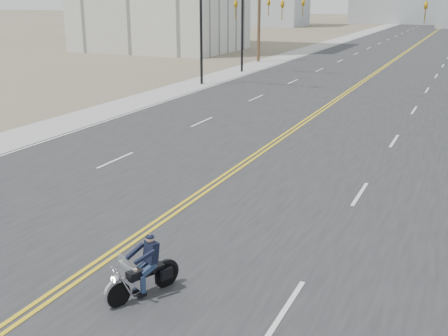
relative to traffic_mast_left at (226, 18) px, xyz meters
The scene contains 6 objects.
road 39.36m from the traffic_mast_left, 76.71° to the left, with size 20.00×200.00×0.01m, color #303033.
sidewalk_left 38.40m from the traffic_mast_left, 93.80° to the left, with size 3.00×200.00×0.01m, color #A5A5A0.
traffic_mast_left is the anchor object (origin of this frame).
traffic_mast_far 8.01m from the traffic_mast_left, 92.40° to the left, with size 6.10×0.26×7.00m.
utility_pole_left 16.39m from the traffic_mast_left, 102.42° to the left, with size 2.20×0.30×10.50m.
motorcyclist 31.07m from the traffic_mast_left, 69.37° to the right, with size 0.79×1.85×1.44m, color black, non-canonical shape.
Camera 1 is at (8.19, -6.35, 6.53)m, focal length 45.00 mm.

